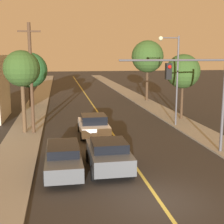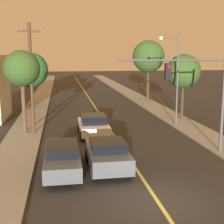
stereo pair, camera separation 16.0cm
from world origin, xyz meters
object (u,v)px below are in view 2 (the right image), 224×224
car_near_lane_front (108,154)px  car_near_lane_second (93,125)px  tree_left_far (22,69)px  tree_right_near (183,72)px  streetlamp_right (173,69)px  utility_pole_left (31,77)px  traffic_signal_mast (198,86)px  tree_left_near (31,70)px  tree_right_far (148,57)px  car_outer_lane_front (62,156)px

car_near_lane_front → car_near_lane_second: 6.98m
tree_left_far → tree_right_near: 13.74m
streetlamp_right → utility_pole_left: size_ratio=0.90×
tree_right_near → traffic_signal_mast: bearing=-107.4°
tree_left_near → tree_right_near: tree_left_near is taller
car_near_lane_front → tree_left_far: bearing=121.0°
car_near_lane_second → tree_right_near: tree_right_near is taller
tree_right_far → car_near_lane_front: bearing=-110.6°
car_near_lane_second → tree_right_far: bearing=61.6°
streetlamp_right → tree_left_near: (-12.16, 11.64, -0.57)m
car_near_lane_second → tree_left_near: size_ratio=0.71×
car_outer_lane_front → tree_right_far: 25.51m
streetlamp_right → tree_left_far: (-11.65, -0.52, 0.10)m
car_near_lane_second → streetlamp_right: 7.93m
tree_left_far → tree_right_far: 19.82m
car_outer_lane_front → tree_right_near: tree_right_near is taller
traffic_signal_mast → tree_left_near: tree_left_near is taller
car_near_lane_second → utility_pole_left: bearing=165.3°
tree_left_near → tree_left_far: (0.51, -12.16, 0.67)m
car_outer_lane_front → tree_left_near: bearing=99.0°
car_outer_lane_front → tree_left_far: tree_left_far is taller
car_outer_lane_front → traffic_signal_mast: 8.56m
car_near_lane_front → tree_left_near: tree_left_near is taller
car_near_lane_second → tree_right_far: (8.54, 15.79, 4.78)m
car_outer_lane_front → tree_right_far: tree_right_far is taller
car_near_lane_second → streetlamp_right: bearing=15.8°
tree_left_far → traffic_signal_mast: bearing=-32.7°
car_near_lane_front → tree_right_near: bearing=52.8°
car_near_lane_second → tree_right_near: size_ratio=0.73×
utility_pole_left → tree_left_near: size_ratio=1.33×
tree_left_near → utility_pole_left: bearing=-84.6°
streetlamp_right → tree_right_near: (1.79, 2.27, -0.34)m
tree_left_far → tree_left_near: bearing=92.4°
car_near_lane_front → tree_right_near: 14.40m
car_outer_lane_front → traffic_signal_mast: (7.76, 1.43, 3.32)m
traffic_signal_mast → tree_right_far: size_ratio=0.85×
tree_left_near → tree_right_near: size_ratio=1.03×
streetlamp_right → tree_right_near: size_ratio=1.24×
utility_pole_left → tree_right_near: 13.14m
traffic_signal_mast → tree_right_near: bearing=72.6°
car_outer_lane_front → tree_right_near: size_ratio=0.90×
car_near_lane_second → tree_left_far: size_ratio=0.70×
car_near_lane_front → tree_right_near: (8.43, 11.12, 3.54)m
car_near_lane_second → tree_left_near: 14.97m
utility_pole_left → tree_right_far: bearing=48.6°
traffic_signal_mast → utility_pole_left: (-9.82, 6.52, 0.17)m
car_near_lane_front → car_outer_lane_front: 2.31m
utility_pole_left → tree_right_near: (12.79, 2.99, 0.11)m
tree_right_near → tree_right_far: bearing=89.5°
car_outer_lane_front → car_near_lane_second: bearing=71.3°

